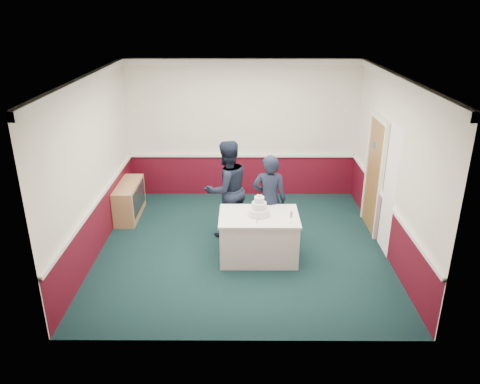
{
  "coord_description": "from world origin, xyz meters",
  "views": [
    {
      "loc": [
        -0.0,
        -7.38,
        4.07
      ],
      "look_at": [
        -0.03,
        -0.1,
        1.1
      ],
      "focal_mm": 35.0,
      "sensor_mm": 36.0,
      "label": 1
    }
  ],
  "objects_px": {
    "sideboard": "(129,200)",
    "champagne_flute": "(291,215)",
    "cake_table": "(259,236)",
    "cake_knife": "(258,220)",
    "person_woman": "(269,200)",
    "wedding_cake": "(259,209)",
    "person_man": "(227,189)"
  },
  "relations": [
    {
      "from": "wedding_cake",
      "to": "champagne_flute",
      "type": "distance_m",
      "value": 0.57
    },
    {
      "from": "person_woman",
      "to": "wedding_cake",
      "type": "bearing_deg",
      "value": 74.77
    },
    {
      "from": "sideboard",
      "to": "person_man",
      "type": "distance_m",
      "value": 2.22
    },
    {
      "from": "wedding_cake",
      "to": "champagne_flute",
      "type": "xyz_separation_m",
      "value": [
        0.5,
        -0.28,
        0.03
      ]
    },
    {
      "from": "sideboard",
      "to": "wedding_cake",
      "type": "bearing_deg",
      "value": -32.77
    },
    {
      "from": "sideboard",
      "to": "champagne_flute",
      "type": "relative_size",
      "value": 5.85
    },
    {
      "from": "champagne_flute",
      "to": "person_woman",
      "type": "relative_size",
      "value": 0.12
    },
    {
      "from": "cake_knife",
      "to": "person_woman",
      "type": "xyz_separation_m",
      "value": [
        0.23,
        0.74,
        0.04
      ]
    },
    {
      "from": "wedding_cake",
      "to": "person_man",
      "type": "distance_m",
      "value": 1.03
    },
    {
      "from": "sideboard",
      "to": "wedding_cake",
      "type": "relative_size",
      "value": 3.3
    },
    {
      "from": "cake_knife",
      "to": "champagne_flute",
      "type": "distance_m",
      "value": 0.55
    },
    {
      "from": "person_woman",
      "to": "sideboard",
      "type": "bearing_deg",
      "value": -17.22
    },
    {
      "from": "sideboard",
      "to": "cake_knife",
      "type": "distance_m",
      "value": 3.16
    },
    {
      "from": "sideboard",
      "to": "cake_knife",
      "type": "height_order",
      "value": "cake_knife"
    },
    {
      "from": "cake_table",
      "to": "person_man",
      "type": "relative_size",
      "value": 0.73
    },
    {
      "from": "cake_table",
      "to": "champagne_flute",
      "type": "relative_size",
      "value": 6.44
    },
    {
      "from": "person_woman",
      "to": "person_man",
      "type": "bearing_deg",
      "value": -18.07
    },
    {
      "from": "sideboard",
      "to": "cake_knife",
      "type": "xyz_separation_m",
      "value": [
        2.53,
        -1.85,
        0.44
      ]
    },
    {
      "from": "person_man",
      "to": "person_woman",
      "type": "distance_m",
      "value": 0.82
    },
    {
      "from": "cake_table",
      "to": "person_woman",
      "type": "relative_size",
      "value": 0.79
    },
    {
      "from": "cake_knife",
      "to": "person_woman",
      "type": "height_order",
      "value": "person_woman"
    },
    {
      "from": "cake_knife",
      "to": "person_man",
      "type": "relative_size",
      "value": 0.12
    },
    {
      "from": "sideboard",
      "to": "champagne_flute",
      "type": "height_order",
      "value": "champagne_flute"
    },
    {
      "from": "wedding_cake",
      "to": "cake_table",
      "type": "bearing_deg",
      "value": -90.0
    },
    {
      "from": "sideboard",
      "to": "cake_table",
      "type": "bearing_deg",
      "value": -32.77
    },
    {
      "from": "wedding_cake",
      "to": "person_woman",
      "type": "bearing_deg",
      "value": 70.17
    },
    {
      "from": "cake_table",
      "to": "wedding_cake",
      "type": "bearing_deg",
      "value": 90.0
    },
    {
      "from": "cake_table",
      "to": "champagne_flute",
      "type": "bearing_deg",
      "value": -29.25
    },
    {
      "from": "wedding_cake",
      "to": "person_man",
      "type": "relative_size",
      "value": 0.2
    },
    {
      "from": "sideboard",
      "to": "person_woman",
      "type": "distance_m",
      "value": 3.01
    },
    {
      "from": "cake_knife",
      "to": "champagne_flute",
      "type": "height_order",
      "value": "champagne_flute"
    },
    {
      "from": "cake_table",
      "to": "person_man",
      "type": "bearing_deg",
      "value": 123.08
    }
  ]
}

